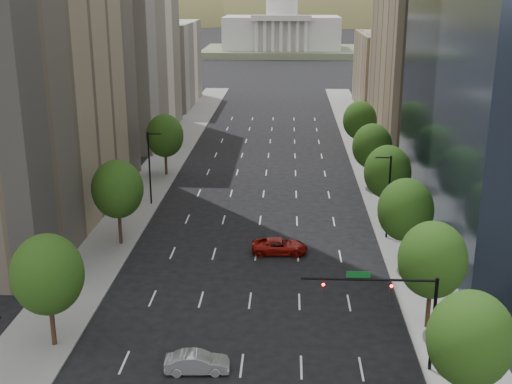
% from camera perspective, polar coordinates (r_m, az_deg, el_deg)
% --- Properties ---
extents(sidewalk_left, '(6.00, 200.00, 0.15)m').
position_cam_1_polar(sidewalk_left, '(76.83, -11.27, -2.18)').
color(sidewalk_left, slate).
rests_on(sidewalk_left, ground).
extents(sidewalk_right, '(6.00, 200.00, 0.15)m').
position_cam_1_polar(sidewalk_right, '(75.61, 12.20, -2.56)').
color(sidewalk_right, slate).
rests_on(sidewalk_right, ground).
extents(midrise_cream_left, '(14.00, 30.00, 35.00)m').
position_cam_1_polar(midrise_cream_left, '(116.83, -11.34, 13.21)').
color(midrise_cream_left, beige).
rests_on(midrise_cream_left, ground).
extents(filler_left, '(14.00, 26.00, 18.00)m').
position_cam_1_polar(filler_left, '(149.70, -8.11, 10.95)').
color(filler_left, beige).
rests_on(filler_left, ground).
extents(parking_tan_right, '(14.00, 30.00, 30.00)m').
position_cam_1_polar(parking_tan_right, '(112.80, 14.37, 11.59)').
color(parking_tan_right, '#8C7759').
rests_on(parking_tan_right, ground).
extents(filler_right, '(14.00, 26.00, 16.00)m').
position_cam_1_polar(filler_right, '(145.87, 11.68, 10.20)').
color(filler_right, '#8C7759').
rests_on(filler_right, ground).
extents(tree_right_0, '(5.20, 5.20, 8.39)m').
position_cam_1_polar(tree_right_0, '(41.90, 18.10, -12.04)').
color(tree_right_0, '#382316').
rests_on(tree_right_0, ground).
extents(tree_right_1, '(5.20, 5.20, 8.75)m').
position_cam_1_polar(tree_right_1, '(51.34, 15.06, -5.71)').
color(tree_right_1, '#382316').
rests_on(tree_right_1, ground).
extents(tree_right_2, '(5.20, 5.20, 8.61)m').
position_cam_1_polar(tree_right_2, '(62.40, 12.85, -1.53)').
color(tree_right_2, '#382316').
rests_on(tree_right_2, ground).
extents(tree_right_3, '(5.20, 5.20, 8.89)m').
position_cam_1_polar(tree_right_3, '(73.63, 11.33, 1.71)').
color(tree_right_3, '#382316').
rests_on(tree_right_3, ground).
extents(tree_right_4, '(5.20, 5.20, 8.46)m').
position_cam_1_polar(tree_right_4, '(87.17, 10.04, 3.92)').
color(tree_right_4, '#382316').
rests_on(tree_right_4, ground).
extents(tree_right_5, '(5.20, 5.20, 8.75)m').
position_cam_1_polar(tree_right_5, '(102.64, 8.99, 6.16)').
color(tree_right_5, '#382316').
rests_on(tree_right_5, ground).
extents(tree_left_0, '(5.20, 5.20, 8.75)m').
position_cam_1_polar(tree_left_0, '(49.50, -17.63, -6.83)').
color(tree_left_0, '#382316').
rests_on(tree_left_0, ground).
extents(tree_left_1, '(5.20, 5.20, 8.97)m').
position_cam_1_polar(tree_left_1, '(67.29, -11.92, 0.24)').
color(tree_left_1, '#382316').
rests_on(tree_left_1, ground).
extents(tree_left_2, '(5.20, 5.20, 8.68)m').
position_cam_1_polar(tree_left_2, '(91.91, -7.92, 4.85)').
color(tree_left_2, '#382316').
rests_on(tree_left_2, ground).
extents(streetlight_rn, '(1.70, 0.20, 9.00)m').
position_cam_1_polar(streetlight_rn, '(69.10, 11.39, -0.24)').
color(streetlight_rn, black).
rests_on(streetlight_rn, ground).
extents(streetlight_ln, '(1.70, 0.20, 9.00)m').
position_cam_1_polar(streetlight_ln, '(79.62, -9.18, 2.23)').
color(streetlight_ln, black).
rests_on(streetlight_ln, ground).
extents(traffic_signal, '(9.12, 0.40, 7.38)m').
position_cam_1_polar(traffic_signal, '(45.57, 12.21, -9.35)').
color(traffic_signal, black).
rests_on(traffic_signal, ground).
extents(capitol, '(60.00, 40.00, 35.20)m').
position_cam_1_polar(capitol, '(260.41, 2.23, 13.69)').
color(capitol, '#596647').
rests_on(capitol, ground).
extents(foothills, '(720.00, 413.00, 263.00)m').
position_cam_1_polar(foothills, '(613.62, 5.90, 11.40)').
color(foothills, olive).
rests_on(foothills, ground).
extents(car_silver, '(4.53, 1.85, 1.46)m').
position_cam_1_polar(car_silver, '(46.72, -5.13, -14.52)').
color(car_silver, '#9D9EA2').
rests_on(car_silver, ground).
extents(car_red_far, '(5.63, 2.74, 1.54)m').
position_cam_1_polar(car_red_far, '(65.41, 2.06, -4.71)').
color(car_red_far, maroon).
rests_on(car_red_far, ground).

